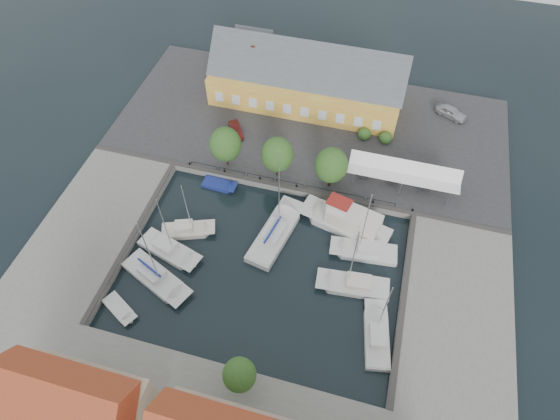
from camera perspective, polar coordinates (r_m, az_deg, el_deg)
name	(u,v)px	position (r m, az deg, el deg)	size (l,w,h in m)	color
ground	(267,256)	(56.22, -1.63, -5.61)	(140.00, 140.00, 0.00)	black
north_quay	(310,126)	(70.31, 3.73, 10.14)	(56.00, 26.00, 1.00)	#2D2D30
west_quay	(92,227)	(62.47, -21.95, -1.94)	(12.00, 24.00, 1.00)	slate
east_quay	(455,314)	(55.45, 20.60, -11.80)	(12.00, 24.00, 1.00)	slate
quay_edge_fittings	(277,220)	(57.89, -0.31, -1.21)	(56.00, 24.72, 0.40)	#383533
warehouse	(303,80)	(72.26, 2.81, 15.59)	(28.56, 14.00, 9.55)	gold
tent_canopy	(404,171)	(61.53, 14.88, 4.56)	(14.00, 4.00, 2.83)	white
quay_trees	(277,155)	(59.87, -0.33, 6.78)	(18.20, 4.20, 6.30)	black
car_silver	(451,112)	(74.96, 20.15, 11.13)	(1.87, 4.64, 1.58)	#B8BBC0
car_red	(236,130)	(68.18, -5.41, 9.67)	(1.36, 3.90, 1.29)	#4E1212
center_sailboat	(275,234)	(57.49, -0.60, -2.97)	(5.17, 11.06, 14.45)	silver
trawler	(348,223)	(58.32, 8.34, -1.53)	(12.05, 6.17, 5.00)	silver
east_boat_a	(365,252)	(57.11, 10.34, -5.04)	(8.29, 3.45, 11.46)	silver
east_boat_b	(355,286)	(54.56, 9.08, -9.09)	(8.59, 3.48, 11.42)	silver
east_boat_c	(376,337)	(52.30, 11.67, -14.87)	(3.85, 8.16, 10.19)	silver
west_boat_b	(187,231)	(59.05, -11.25, -2.49)	(6.94, 4.41, 9.33)	silver
west_boat_c	(169,250)	(57.89, -13.41, -4.79)	(8.51, 4.83, 11.11)	silver
west_boat_d	(156,278)	(56.24, -14.92, -7.98)	(9.57, 6.24, 12.35)	silver
launch_sw	(120,309)	(55.65, -18.94, -11.37)	(4.79, 3.68, 0.98)	silver
launch_nw	(219,185)	(63.22, -7.44, 3.01)	(4.82, 2.13, 0.88)	navy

